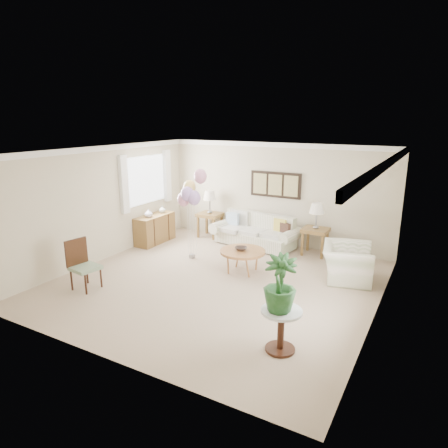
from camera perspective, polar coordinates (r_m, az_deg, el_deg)
name	(u,v)px	position (r m, az deg, el deg)	size (l,w,h in m)	color
ground_plane	(217,282)	(8.09, -1.02, -8.32)	(6.00, 6.00, 0.00)	tan
room_shell	(214,202)	(7.73, -1.43, 3.22)	(6.04, 6.04, 2.60)	beige
wall_art_triptych	(275,185)	(10.24, 7.35, 5.59)	(1.35, 0.06, 0.65)	black
sofa	(256,233)	(10.26, 4.60, -1.36)	(2.33, 1.11, 0.82)	silver
end_table_left	(210,217)	(10.93, -2.03, 1.02)	(0.61, 0.56, 0.67)	brown
end_table_right	(315,233)	(9.74, 12.93, -1.22)	(0.60, 0.54, 0.65)	brown
lamp_left	(210,196)	(10.81, -2.06, 4.00)	(0.35, 0.35, 0.62)	gray
lamp_right	(317,209)	(9.60, 13.13, 2.08)	(0.35, 0.35, 0.62)	gray
coffee_table	(243,252)	(8.46, 2.68, -4.03)	(0.97, 0.97, 0.49)	#A36A44
decor_bowl	(241,249)	(8.45, 2.44, -3.54)	(0.26, 0.26, 0.06)	#30231E
armchair	(347,263)	(8.50, 17.16, -5.30)	(1.09, 0.95, 0.71)	silver
side_table	(281,320)	(5.77, 8.17, -13.41)	(0.58, 0.58, 0.63)	silver
potted_plant	(280,284)	(5.50, 7.99, -8.43)	(0.45, 0.45, 0.80)	#174717
accent_chair	(82,263)	(8.12, -19.58, -5.32)	(0.54, 0.54, 0.97)	gray
credenza	(155,229)	(10.63, -9.85, -0.67)	(0.46, 1.20, 0.74)	brown
vase_white	(148,213)	(10.32, -10.74, 1.53)	(0.20, 0.20, 0.21)	silver
vase_sage	(162,209)	(10.75, -8.81, 2.10)	(0.18, 0.18, 0.19)	#ADB2A6
balloon_cluster	(191,191)	(9.05, -4.74, 4.67)	(0.65, 0.50, 2.10)	gray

